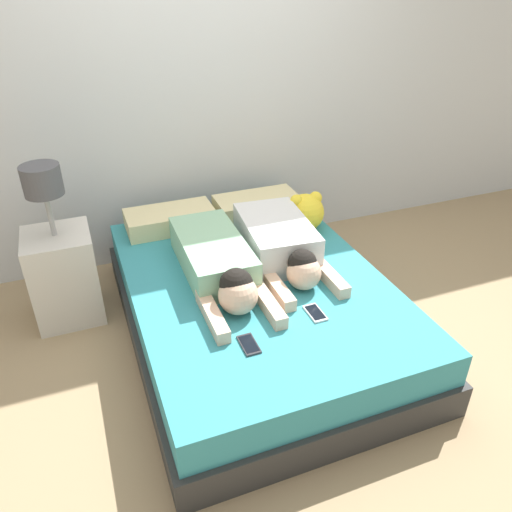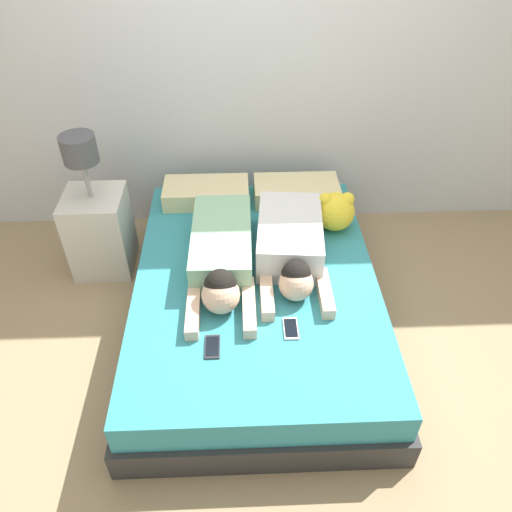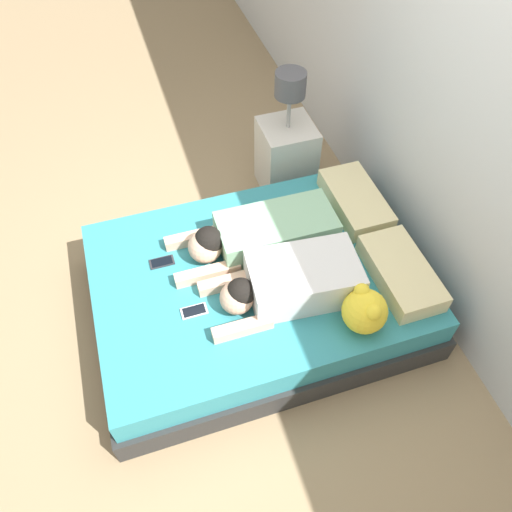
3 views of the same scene
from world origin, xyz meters
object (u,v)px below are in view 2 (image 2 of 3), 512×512
at_px(person_right, 291,246).
at_px(cell_phone_left, 212,347).
at_px(nightstand, 99,226).
at_px(cell_phone_right, 291,328).
at_px(plush_toy, 335,211).
at_px(pillow_head_right, 296,191).
at_px(pillow_head_left, 206,193).
at_px(bed, 256,299).
at_px(person_left, 222,255).

height_order(person_right, cell_phone_left, person_right).
bearing_deg(nightstand, cell_phone_right, -39.71).
relative_size(person_right, plush_toy, 3.46).
xyz_separation_m(pillow_head_right, cell_phone_left, (-0.56, -1.34, -0.06)).
relative_size(pillow_head_left, pillow_head_right, 1.00).
relative_size(bed, plush_toy, 7.64).
relative_size(pillow_head_left, person_left, 0.56).
bearing_deg(bed, nightstand, 150.97).
height_order(bed, cell_phone_left, cell_phone_left).
xyz_separation_m(bed, person_right, (0.21, 0.13, 0.31)).
xyz_separation_m(pillow_head_right, person_right, (-0.10, -0.67, 0.05)).
xyz_separation_m(bed, plush_toy, (0.53, 0.45, 0.33)).
distance_m(person_right, nightstand, 1.35).
xyz_separation_m(person_left, cell_phone_left, (-0.04, -0.61, -0.10)).
bearing_deg(cell_phone_right, pillow_head_right, 82.94).
bearing_deg(nightstand, cell_phone_left, -54.20).
distance_m(bed, pillow_head_left, 0.90).
distance_m(pillow_head_right, plush_toy, 0.42).
distance_m(pillow_head_left, person_right, 0.86).
xyz_separation_m(bed, cell_phone_left, (-0.24, -0.53, 0.20)).
bearing_deg(pillow_head_right, cell_phone_right, -97.06).
bearing_deg(pillow_head_right, person_right, -98.84).
bearing_deg(nightstand, plush_toy, -4.72).
height_order(bed, person_left, person_left).
height_order(bed, pillow_head_right, pillow_head_right).
bearing_deg(nightstand, bed, -29.03).
bearing_deg(person_right, person_left, -172.25).
height_order(bed, plush_toy, plush_toy).
relative_size(pillow_head_left, nightstand, 0.59).
bearing_deg(nightstand, pillow_head_left, 16.80).
height_order(pillow_head_left, plush_toy, plush_toy).
bearing_deg(nightstand, person_left, -30.84).
xyz_separation_m(cell_phone_left, cell_phone_right, (0.41, 0.11, 0.00)).
xyz_separation_m(bed, nightstand, (-1.05, 0.58, 0.16)).
distance_m(person_right, cell_phone_left, 0.82).
xyz_separation_m(pillow_head_right, plush_toy, (0.21, -0.35, 0.07)).
bearing_deg(person_left, bed, -20.63).
bearing_deg(person_left, pillow_head_right, 54.47).
relative_size(pillow_head_right, cell_phone_left, 3.92).
bearing_deg(plush_toy, cell_phone_left, -128.21).
bearing_deg(plush_toy, person_left, -152.82).
bearing_deg(pillow_head_left, bed, -68.33).
distance_m(person_left, cell_phone_right, 0.63).
bearing_deg(bed, person_left, 159.37).
xyz_separation_m(pillow_head_left, plush_toy, (0.85, -0.35, 0.07)).
height_order(pillow_head_left, nightstand, nightstand).
height_order(pillow_head_left, cell_phone_left, pillow_head_left).
relative_size(bed, person_right, 2.21).
relative_size(person_right, cell_phone_left, 6.07).
bearing_deg(person_left, cell_phone_right, -53.88).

